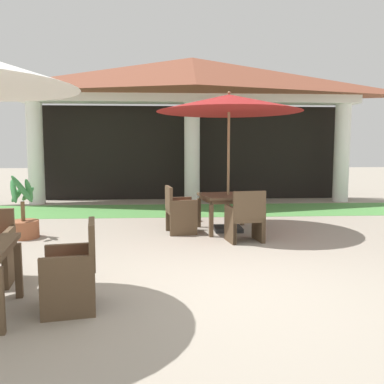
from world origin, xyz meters
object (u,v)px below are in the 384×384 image
patio_chair_near_foreground_east (73,270)px  patio_umbrella_mid_left (229,105)px  potted_palm_left_edge (23,222)px  patio_chair_mid_left_west (179,211)px  patio_chair_mid_left_south (245,219)px  terracotta_urn (192,214)px  patio_table_mid_left (228,199)px

patio_chair_near_foreground_east → patio_umbrella_mid_left: (2.12, 3.74, 2.05)m
potted_palm_left_edge → patio_chair_mid_left_west: bearing=5.8°
patio_umbrella_mid_left → patio_chair_mid_left_south: (0.16, -0.97, -2.04)m
patio_chair_mid_left_west → patio_chair_mid_left_south: size_ratio=1.00×
patio_chair_near_foreground_east → terracotta_urn: (1.48, 4.81, -0.24)m
patio_table_mid_left → patio_chair_mid_left_south: bearing=-80.6°
potted_palm_left_edge → patio_chair_near_foreground_east: bearing=-63.3°
patio_chair_mid_left_south → patio_chair_mid_left_west: bearing=134.9°
potted_palm_left_edge → terracotta_urn: size_ratio=3.02×
patio_table_mid_left → potted_palm_left_edge: size_ratio=0.99×
terracotta_urn → patio_chair_near_foreground_east: bearing=-107.1°
patio_chair_near_foreground_east → potted_palm_left_edge: (-1.66, 3.29, -0.10)m
patio_chair_mid_left_west → terracotta_urn: size_ratio=2.32×
patio_chair_mid_left_west → patio_umbrella_mid_left: bearing=90.0°
patio_chair_mid_left_south → terracotta_urn: bearing=102.0°
patio_chair_near_foreground_east → patio_table_mid_left: bearing=-40.1°
patio_chair_near_foreground_east → patio_chair_mid_left_west: size_ratio=0.98×
patio_chair_near_foreground_east → terracotta_urn: bearing=-27.6°
terracotta_urn → patio_umbrella_mid_left: bearing=-59.2°
patio_umbrella_mid_left → patio_chair_mid_left_south: bearing=-80.6°
patio_umbrella_mid_left → potted_palm_left_edge: size_ratio=2.37×
patio_chair_mid_left_south → terracotta_urn: 2.21m
patio_chair_near_foreground_east → potted_palm_left_edge: bearing=16.3°
patio_table_mid_left → terracotta_urn: bearing=120.8°
patio_umbrella_mid_left → patio_chair_mid_left_west: size_ratio=3.09×
patio_chair_near_foreground_east → terracotta_urn: patio_chair_near_foreground_east is taller
patio_chair_mid_left_south → terracotta_urn: size_ratio=2.33×
patio_table_mid_left → potted_palm_left_edge: potted_palm_left_edge is taller
patio_chair_mid_left_south → terracotta_urn: (-0.80, 2.04, -0.25)m
patio_table_mid_left → patio_chair_mid_left_south: (0.16, -0.97, -0.22)m
patio_chair_near_foreground_east → patio_chair_mid_left_south: (2.28, 2.77, 0.01)m
patio_chair_mid_left_south → potted_palm_left_edge: potted_palm_left_edge is taller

